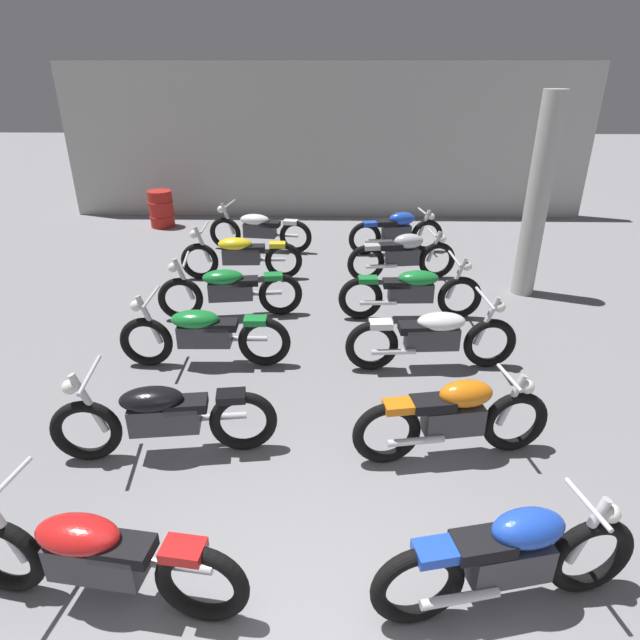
{
  "coord_description": "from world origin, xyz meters",
  "views": [
    {
      "loc": [
        0.14,
        -1.9,
        3.52
      ],
      "look_at": [
        0.0,
        4.35,
        0.55
      ],
      "focal_mm": 30.28,
      "sensor_mm": 36.0,
      "label": 1
    }
  ],
  "objects_px": {
    "motorcycle_left_row_2": "(204,334)",
    "motorcycle_left_row_5": "(259,229)",
    "motorcycle_left_row_3": "(230,289)",
    "motorcycle_right_row_2": "(433,336)",
    "motorcycle_left_row_1": "(163,416)",
    "motorcycle_right_row_0": "(510,558)",
    "motorcycle_right_row_1": "(454,417)",
    "motorcycle_right_row_5": "(397,231)",
    "motorcycle_left_row_0": "(95,557)",
    "support_pillar": "(537,199)",
    "motorcycle_left_row_4": "(241,255)",
    "motorcycle_right_row_3": "(412,291)",
    "motorcycle_right_row_4": "(403,255)",
    "oil_drum": "(161,209)"
  },
  "relations": [
    {
      "from": "motorcycle_right_row_2",
      "to": "motorcycle_right_row_5",
      "type": "distance_m",
      "value": 4.66
    },
    {
      "from": "motorcycle_left_row_0",
      "to": "motorcycle_right_row_5",
      "type": "relative_size",
      "value": 1.1
    },
    {
      "from": "motorcycle_left_row_3",
      "to": "motorcycle_right_row_2",
      "type": "xyz_separation_m",
      "value": [
        2.81,
        -1.48,
        0.0
      ]
    },
    {
      "from": "motorcycle_left_row_5",
      "to": "motorcycle_right_row_3",
      "type": "distance_m",
      "value": 4.23
    },
    {
      "from": "motorcycle_left_row_2",
      "to": "motorcycle_right_row_4",
      "type": "xyz_separation_m",
      "value": [
        2.87,
        3.13,
        0.01
      ]
    },
    {
      "from": "motorcycle_left_row_0",
      "to": "motorcycle_right_row_3",
      "type": "xyz_separation_m",
      "value": [
        2.82,
        4.89,
        0.0
      ]
    },
    {
      "from": "motorcycle_right_row_3",
      "to": "oil_drum",
      "type": "relative_size",
      "value": 2.56
    },
    {
      "from": "motorcycle_left_row_5",
      "to": "motorcycle_left_row_1",
      "type": "bearing_deg",
      "value": -91.04
    },
    {
      "from": "motorcycle_right_row_1",
      "to": "motorcycle_right_row_5",
      "type": "bearing_deg",
      "value": 88.86
    },
    {
      "from": "support_pillar",
      "to": "motorcycle_left_row_4",
      "type": "bearing_deg",
      "value": 173.69
    },
    {
      "from": "motorcycle_left_row_3",
      "to": "motorcycle_right_row_4",
      "type": "xyz_separation_m",
      "value": [
        2.8,
        1.65,
        0.01
      ]
    },
    {
      "from": "support_pillar",
      "to": "motorcycle_left_row_3",
      "type": "bearing_deg",
      "value": -167.11
    },
    {
      "from": "motorcycle_left_row_2",
      "to": "motorcycle_left_row_4",
      "type": "distance_m",
      "value": 3.11
    },
    {
      "from": "motorcycle_left_row_3",
      "to": "motorcycle_right_row_3",
      "type": "xyz_separation_m",
      "value": [
        2.74,
        0.01,
        0.0
      ]
    },
    {
      "from": "motorcycle_right_row_3",
      "to": "motorcycle_right_row_0",
      "type": "bearing_deg",
      "value": -89.47
    },
    {
      "from": "motorcycle_left_row_1",
      "to": "motorcycle_right_row_0",
      "type": "relative_size",
      "value": 1.11
    },
    {
      "from": "motorcycle_left_row_1",
      "to": "motorcycle_left_row_4",
      "type": "xyz_separation_m",
      "value": [
        -0.01,
        4.87,
        0.0
      ]
    },
    {
      "from": "motorcycle_right_row_1",
      "to": "motorcycle_right_row_5",
      "type": "distance_m",
      "value": 6.37
    },
    {
      "from": "motorcycle_left_row_0",
      "to": "motorcycle_right_row_4",
      "type": "bearing_deg",
      "value": 66.26
    },
    {
      "from": "motorcycle_left_row_3",
      "to": "motorcycle_left_row_4",
      "type": "relative_size",
      "value": 1.0
    },
    {
      "from": "motorcycle_right_row_1",
      "to": "motorcycle_right_row_2",
      "type": "xyz_separation_m",
      "value": [
        0.08,
        1.71,
        -0.01
      ]
    },
    {
      "from": "support_pillar",
      "to": "motorcycle_right_row_0",
      "type": "height_order",
      "value": "support_pillar"
    },
    {
      "from": "motorcycle_left_row_2",
      "to": "motorcycle_right_row_0",
      "type": "distance_m",
      "value": 4.41
    },
    {
      "from": "support_pillar",
      "to": "motorcycle_right_row_3",
      "type": "relative_size",
      "value": 1.47
    },
    {
      "from": "support_pillar",
      "to": "motorcycle_right_row_3",
      "type": "distance_m",
      "value": 2.58
    },
    {
      "from": "motorcycle_left_row_5",
      "to": "motorcycle_right_row_0",
      "type": "distance_m",
      "value": 8.55
    },
    {
      "from": "motorcycle_left_row_4",
      "to": "motorcycle_right_row_4",
      "type": "relative_size",
      "value": 1.11
    },
    {
      "from": "motorcycle_left_row_3",
      "to": "motorcycle_right_row_5",
      "type": "distance_m",
      "value": 4.27
    },
    {
      "from": "motorcycle_right_row_3",
      "to": "motorcycle_right_row_2",
      "type": "bearing_deg",
      "value": -87.29
    },
    {
      "from": "motorcycle_right_row_1",
      "to": "motorcycle_right_row_3",
      "type": "height_order",
      "value": "motorcycle_right_row_3"
    },
    {
      "from": "motorcycle_left_row_3",
      "to": "motorcycle_left_row_1",
      "type": "bearing_deg",
      "value": -91.4
    },
    {
      "from": "motorcycle_right_row_5",
      "to": "motorcycle_left_row_3",
      "type": "bearing_deg",
      "value": -131.94
    },
    {
      "from": "motorcycle_left_row_4",
      "to": "oil_drum",
      "type": "height_order",
      "value": "motorcycle_left_row_4"
    },
    {
      "from": "support_pillar",
      "to": "motorcycle_right_row_4",
      "type": "relative_size",
      "value": 1.63
    },
    {
      "from": "motorcycle_left_row_3",
      "to": "motorcycle_right_row_2",
      "type": "relative_size",
      "value": 1.0
    },
    {
      "from": "motorcycle_left_row_0",
      "to": "motorcycle_right_row_3",
      "type": "bearing_deg",
      "value": 60.06
    },
    {
      "from": "motorcycle_right_row_0",
      "to": "motorcycle_left_row_1",
      "type": "bearing_deg",
      "value": 150.89
    },
    {
      "from": "support_pillar",
      "to": "oil_drum",
      "type": "distance_m",
      "value": 8.39
    },
    {
      "from": "motorcycle_right_row_5",
      "to": "motorcycle_right_row_3",
      "type": "bearing_deg",
      "value": -92.08
    },
    {
      "from": "motorcycle_right_row_3",
      "to": "motorcycle_right_row_5",
      "type": "distance_m",
      "value": 3.17
    },
    {
      "from": "motorcycle_right_row_2",
      "to": "oil_drum",
      "type": "relative_size",
      "value": 2.56
    },
    {
      "from": "motorcycle_right_row_2",
      "to": "oil_drum",
      "type": "distance_m",
      "value": 8.43
    },
    {
      "from": "motorcycle_left_row_1",
      "to": "motorcycle_left_row_0",
      "type": "bearing_deg",
      "value": -90.02
    },
    {
      "from": "support_pillar",
      "to": "motorcycle_right_row_5",
      "type": "distance_m",
      "value": 3.06
    },
    {
      "from": "motorcycle_left_row_0",
      "to": "motorcycle_right_row_2",
      "type": "distance_m",
      "value": 4.46
    },
    {
      "from": "motorcycle_left_row_2",
      "to": "motorcycle_right_row_1",
      "type": "relative_size",
      "value": 1.11
    },
    {
      "from": "motorcycle_left_row_3",
      "to": "oil_drum",
      "type": "xyz_separation_m",
      "value": [
        -2.51,
        5.06,
        -0.03
      ]
    },
    {
      "from": "support_pillar",
      "to": "motorcycle_left_row_4",
      "type": "xyz_separation_m",
      "value": [
        -4.87,
        0.54,
        -1.15
      ]
    },
    {
      "from": "motorcycle_left_row_2",
      "to": "motorcycle_left_row_5",
      "type": "distance_m",
      "value": 4.75
    },
    {
      "from": "motorcycle_left_row_1",
      "to": "motorcycle_right_row_4",
      "type": "distance_m",
      "value": 5.67
    }
  ]
}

